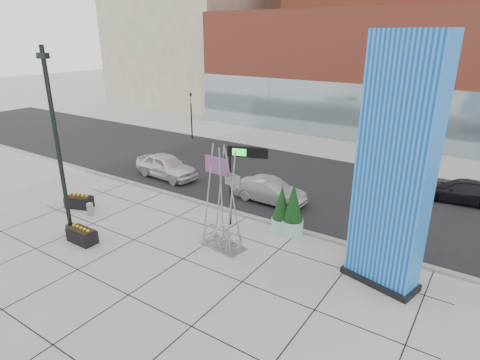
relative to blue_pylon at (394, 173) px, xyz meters
The scene contains 19 objects.
ground 9.67m from the blue_pylon, 166.73° to the right, with size 160.00×160.00×0.00m, color #9E9991.
street_asphalt 12.40m from the blue_pylon, 136.19° to the left, with size 80.00×12.00×0.02m, color black.
curb_edge 9.65m from the blue_pylon, 166.39° to the left, with size 80.00×0.30×0.12m, color gray.
tower_podium 26.11m from the blue_pylon, 106.40° to the left, with size 34.00×10.00×11.00m, color #983E2C.
tower_glass_front 21.61m from the blue_pylon, 110.01° to the left, with size 34.00×0.60×5.00m, color #8CA5B2.
blue_pylon is the anchor object (origin of this frame).
lamp_post 13.88m from the blue_pylon, 161.96° to the right, with size 0.55×0.47×8.56m.
public_art_sculpture 7.42m from the blue_pylon, 169.82° to the right, with size 2.19×1.31×4.69m.
concrete_bollard 15.08m from the blue_pylon, behind, with size 0.33×0.33×0.65m, color gray.
overhead_street_sign 7.00m from the blue_pylon, behind, with size 1.86×0.77×4.05m.
round_planter_east 3.99m from the blue_pylon, 130.04° to the left, with size 0.88×0.88×2.20m.
round_planter_mid 6.35m from the blue_pylon, 162.53° to the left, with size 0.94×0.94×2.35m.
round_planter_west 5.80m from the blue_pylon, 160.40° to the left, with size 1.03×1.03×2.59m.
box_planter_north 16.31m from the blue_pylon, behind, with size 1.58×1.15×0.78m.
box_planter_south 13.56m from the blue_pylon, 160.07° to the right, with size 1.43×0.72×0.78m.
car_white_west 16.05m from the blue_pylon, 164.59° to the left, with size 1.83×4.55×1.55m, color silver.
car_silver_mid 9.30m from the blue_pylon, 149.51° to the left, with size 1.42×4.07×1.34m, color #929398.
car_dark_east 11.16m from the blue_pylon, 81.43° to the left, with size 1.78×4.39×1.27m, color black.
traffic_signal 24.27m from the blue_pylon, 147.40° to the left, with size 0.15×0.18×4.10m.
Camera 1 is at (11.22, -11.94, 8.99)m, focal length 30.00 mm.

